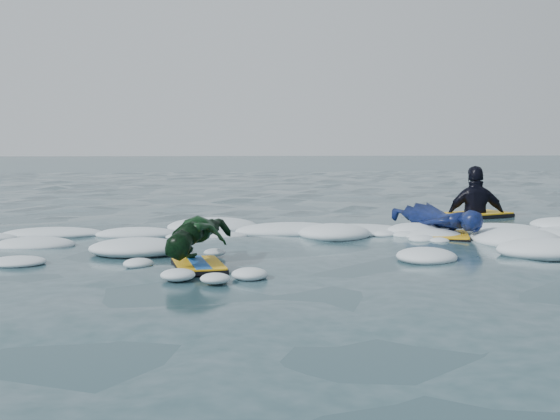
# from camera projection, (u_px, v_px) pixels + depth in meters

# --- Properties ---
(ground) EXTENTS (120.00, 120.00, 0.00)m
(ground) POSITION_uv_depth(u_px,v_px,m) (257.00, 256.00, 7.17)
(ground) COLOR #172E37
(ground) RESTS_ON ground
(foam_band) EXTENTS (12.00, 3.10, 0.30)m
(foam_band) POSITION_uv_depth(u_px,v_px,m) (252.00, 242.00, 8.20)
(foam_band) COLOR silver
(foam_band) RESTS_ON ground
(prone_woman_unit) EXTENTS (1.02, 1.60, 0.38)m
(prone_woman_unit) POSITION_uv_depth(u_px,v_px,m) (440.00, 221.00, 8.66)
(prone_woman_unit) COLOR black
(prone_woman_unit) RESTS_ON ground
(prone_child_unit) EXTENTS (0.88, 1.29, 0.46)m
(prone_child_unit) POSITION_uv_depth(u_px,v_px,m) (199.00, 241.00, 6.58)
(prone_child_unit) COLOR black
(prone_child_unit) RESTS_ON ground
(waiting_rider_unit) EXTENTS (1.26, 1.01, 1.66)m
(waiting_rider_unit) POSITION_uv_depth(u_px,v_px,m) (476.00, 219.00, 10.88)
(waiting_rider_unit) COLOR black
(waiting_rider_unit) RESTS_ON ground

